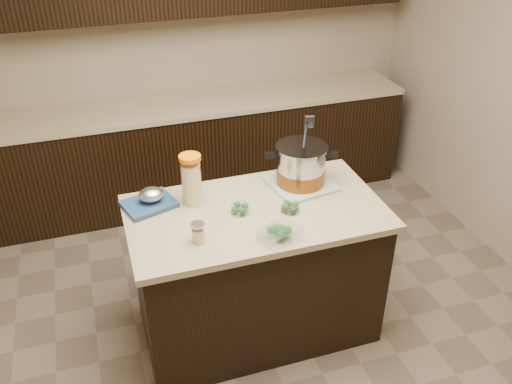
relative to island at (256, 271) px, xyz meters
The scene contains 12 objects.
ground_plane 0.45m from the island, ahead, with size 4.00×4.00×0.00m, color brown.
room_shell 1.26m from the island, ahead, with size 4.04×4.04×2.72m.
back_cabinets 1.81m from the island, 90.00° to the left, with size 3.60×0.63×2.33m.
island is the anchor object (origin of this frame).
dish_towel 0.60m from the island, 28.07° to the left, with size 0.36×0.36×0.02m, color #628C5E.
stock_pot 0.69m from the island, 28.04° to the left, with size 0.43×0.38×0.44m.
lemonade_pitcher 0.70m from the island, 149.51° to the left, with size 0.14×0.14×0.30m.
mason_jar 0.65m from the island, 153.16° to the right, with size 0.09×0.09×0.12m.
broccoli_tub_left 0.48m from the island, behind, with size 0.11×0.11×0.05m.
broccoli_tub_right 0.51m from the island, 21.39° to the right, with size 0.12×0.12×0.05m.
broccoli_tub_rect 0.57m from the island, 84.19° to the right, with size 0.24×0.21×0.07m.
blue_tray 0.78m from the island, 157.95° to the left, with size 0.34×0.30×0.11m.
Camera 1 is at (-0.79, -2.43, 2.60)m, focal length 38.00 mm.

